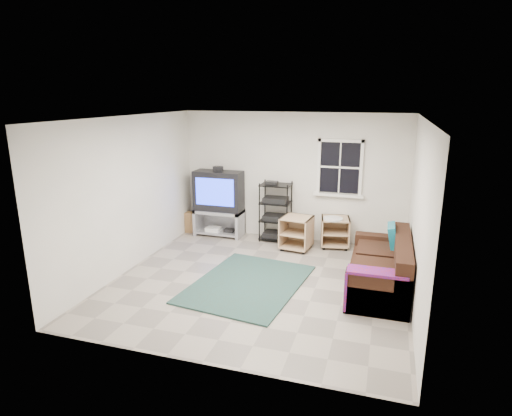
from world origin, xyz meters
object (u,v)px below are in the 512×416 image
(side_table_left, at_px, (297,231))
(side_table_right, at_px, (335,229))
(av_rack, at_px, (276,215))
(tv_unit, at_px, (219,198))
(sofa, at_px, (382,270))

(side_table_left, xyz_separation_m, side_table_right, (0.68, 0.34, -0.00))
(side_table_left, distance_m, side_table_right, 0.77)
(av_rack, bearing_deg, tv_unit, -178.46)
(tv_unit, xyz_separation_m, side_table_left, (1.76, -0.33, -0.47))
(av_rack, height_order, side_table_right, av_rack)
(tv_unit, bearing_deg, side_table_left, -10.65)
(tv_unit, distance_m, side_table_left, 1.86)
(tv_unit, height_order, sofa, tv_unit)
(tv_unit, height_order, side_table_left, tv_unit)
(av_rack, bearing_deg, side_table_right, -0.94)
(tv_unit, height_order, av_rack, tv_unit)
(side_table_left, height_order, side_table_right, side_table_left)
(tv_unit, bearing_deg, av_rack, 1.54)
(tv_unit, relative_size, av_rack, 1.22)
(av_rack, xyz_separation_m, side_table_right, (1.22, -0.02, -0.19))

